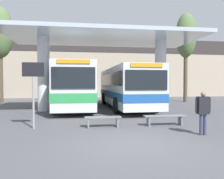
% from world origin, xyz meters
% --- Properties ---
extents(ground_plane, '(100.00, 100.00, 0.00)m').
position_xyz_m(ground_plane, '(0.00, 0.00, 0.00)').
color(ground_plane, '#4C4C51').
extents(townhouse_backdrop, '(40.00, 0.58, 8.14)m').
position_xyz_m(townhouse_backdrop, '(0.00, 23.46, 4.74)').
color(townhouse_backdrop, tan).
rests_on(townhouse_backdrop, ground_plane).
extents(station_canopy, '(13.48, 6.28, 5.36)m').
position_xyz_m(station_canopy, '(0.00, 9.03, 4.56)').
color(station_canopy, silver).
rests_on(station_canopy, ground_plane).
extents(transit_bus_left_bay, '(2.83, 10.69, 3.26)m').
position_xyz_m(transit_bus_left_bay, '(-2.05, 10.59, 1.81)').
color(transit_bus_left_bay, silver).
rests_on(transit_bus_left_bay, ground_plane).
extents(transit_bus_center_bay, '(3.04, 10.98, 3.08)m').
position_xyz_m(transit_bus_center_bay, '(1.77, 10.31, 1.73)').
color(transit_bus_center_bay, silver).
rests_on(transit_bus_center_bay, ground_plane).
extents(waiting_bench_near_pillar, '(1.92, 0.44, 0.46)m').
position_xyz_m(waiting_bench_near_pillar, '(2.14, 2.85, 0.35)').
color(waiting_bench_near_pillar, slate).
rests_on(waiting_bench_near_pillar, ground_plane).
extents(waiting_bench_mid_platform, '(1.60, 0.44, 0.46)m').
position_xyz_m(waiting_bench_mid_platform, '(-0.70, 2.85, 0.34)').
color(waiting_bench_mid_platform, slate).
rests_on(waiting_bench_mid_platform, ground_plane).
extents(info_sign_platform, '(0.90, 0.09, 2.82)m').
position_xyz_m(info_sign_platform, '(-3.66, 2.96, 2.02)').
color(info_sign_platform, gray).
rests_on(info_sign_platform, ground_plane).
extents(pedestrian_waiting, '(0.60, 0.25, 1.62)m').
position_xyz_m(pedestrian_waiting, '(2.86, 0.87, 0.99)').
color(pedestrian_waiting, '#333856').
rests_on(pedestrian_waiting, ground_plane).
extents(poplar_tree_behind_left, '(2.21, 2.21, 9.25)m').
position_xyz_m(poplar_tree_behind_left, '(-9.26, 15.61, 6.74)').
color(poplar_tree_behind_left, brown).
rests_on(poplar_tree_behind_left, ground_plane).
extents(poplar_tree_behind_right, '(2.09, 2.09, 9.21)m').
position_xyz_m(poplar_tree_behind_right, '(9.12, 14.79, 6.74)').
color(poplar_tree_behind_right, brown).
rests_on(poplar_tree_behind_right, ground_plane).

